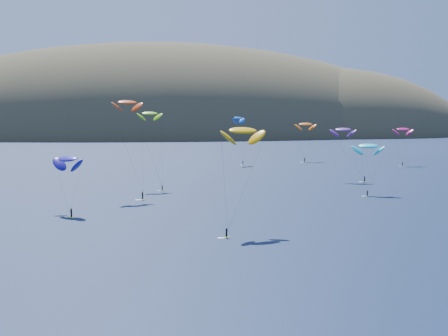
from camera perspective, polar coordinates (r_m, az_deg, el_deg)
name	(u,v)px	position (r m, az deg, el deg)	size (l,w,h in m)	color
ground	(289,291)	(83.58, 5.97, -11.13)	(2800.00, 2800.00, 0.00)	black
island	(181,145)	(643.47, -3.95, 2.11)	(730.00, 300.00, 210.00)	#3D3526
kitesurfer_2	(243,131)	(123.75, 1.73, 3.43)	(10.55, 12.40, 22.31)	#D8F91B
kitesurfer_3	(150,113)	(193.81, -6.81, 4.97)	(8.08, 11.72, 25.03)	#D8F91B
kitesurfer_4	(239,118)	(278.97, 1.34, 4.58)	(8.68, 9.81, 23.02)	#D8F91B
kitesurfer_5	(368,146)	(183.79, 13.04, 1.98)	(9.62, 11.61, 16.09)	#D8F91B
kitesurfer_6	(343,130)	(216.77, 10.84, 3.46)	(10.74, 10.65, 19.72)	#D8F91B
kitesurfer_8	(403,129)	(285.37, 16.05, 3.42)	(9.24, 8.29, 18.23)	#D8F91B
kitesurfer_9	(127,103)	(174.00, -8.83, 5.93)	(9.43, 11.97, 28.39)	#D8F91B
kitesurfer_10	(68,159)	(149.31, -14.09, 0.83)	(9.69, 14.28, 15.27)	#D8F91B
kitesurfer_11	(306,124)	(300.15, 7.46, 3.99)	(10.24, 12.47, 20.26)	#D8F91B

